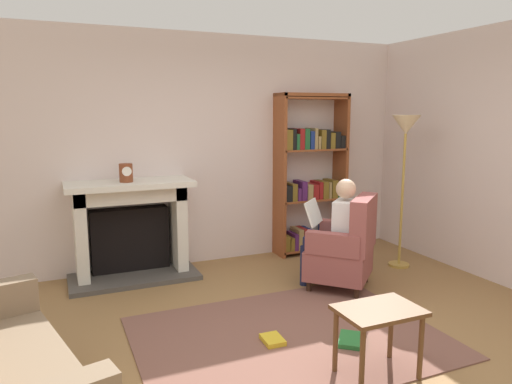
{
  "coord_description": "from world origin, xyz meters",
  "views": [
    {
      "loc": [
        -1.66,
        -2.88,
        1.8
      ],
      "look_at": [
        0.1,
        1.2,
        1.05
      ],
      "focal_mm": 33.26,
      "sensor_mm": 36.0,
      "label": 1
    }
  ],
  "objects": [
    {
      "name": "mantel_clock",
      "position": [
        -0.96,
        2.2,
        1.17
      ],
      "size": [
        0.14,
        0.14,
        0.19
      ],
      "color": "brown",
      "rests_on": "fireplace"
    },
    {
      "name": "area_rug",
      "position": [
        0.0,
        0.3,
        0.01
      ],
      "size": [
        2.4,
        1.8,
        0.01
      ],
      "primitive_type": "cube",
      "color": "brown",
      "rests_on": "ground"
    },
    {
      "name": "floor_lamp",
      "position": [
        2.03,
        1.4,
        1.5
      ],
      "size": [
        0.32,
        0.32,
        1.77
      ],
      "color": "#B7933F",
      "rests_on": "ground"
    },
    {
      "name": "seated_reader",
      "position": [
        0.96,
        1.14,
        0.62
      ],
      "size": [
        0.58,
        0.58,
        1.14
      ],
      "rotation": [
        0.0,
        0.0,
        3.91
      ],
      "color": "white",
      "rests_on": "ground"
    },
    {
      "name": "back_wall",
      "position": [
        0.0,
        2.55,
        1.35
      ],
      "size": [
        5.6,
        0.1,
        2.7
      ],
      "primitive_type": "cube",
      "color": "beige",
      "rests_on": "ground"
    },
    {
      "name": "side_table",
      "position": [
        0.3,
        -0.44,
        0.41
      ],
      "size": [
        0.56,
        0.39,
        0.49
      ],
      "color": "brown",
      "rests_on": "ground"
    },
    {
      "name": "ground",
      "position": [
        0.0,
        0.0,
        0.0
      ],
      "size": [
        14.0,
        14.0,
        0.0
      ],
      "primitive_type": "plane",
      "color": "olive"
    },
    {
      "name": "scattered_books",
      "position": [
        0.2,
        0.11,
        0.03
      ],
      "size": [
        0.82,
        0.52,
        0.04
      ],
      "color": "#267233",
      "rests_on": "area_rug"
    },
    {
      "name": "armchair_reading",
      "position": [
        1.04,
        1.06,
        0.42
      ],
      "size": [
        0.89,
        0.89,
        0.97
      ],
      "rotation": [
        0.0,
        0.0,
        3.91
      ],
      "color": "#331E14",
      "rests_on": "ground"
    },
    {
      "name": "fireplace",
      "position": [
        -0.92,
        2.3,
        0.57
      ],
      "size": [
        1.36,
        0.64,
        1.07
      ],
      "color": "#4C4742",
      "rests_on": "ground"
    },
    {
      "name": "side_wall_right",
      "position": [
        2.65,
        1.25,
        1.35
      ],
      "size": [
        0.1,
        5.2,
        2.7
      ],
      "primitive_type": "cube",
      "color": "beige",
      "rests_on": "ground"
    },
    {
      "name": "bookshelf",
      "position": [
        1.35,
        2.33,
        0.97
      ],
      "size": [
        0.92,
        0.32,
        2.03
      ],
      "color": "brown",
      "rests_on": "ground"
    }
  ]
}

